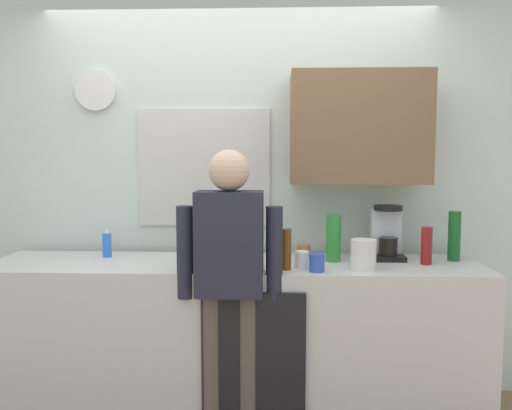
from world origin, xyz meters
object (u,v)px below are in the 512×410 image
at_px(bottle_green_wine, 454,236).
at_px(person_at_sink, 230,271).
at_px(cup_white_mug, 302,260).
at_px(cup_terracotta_mug, 303,252).
at_px(coffee_maker, 387,235).
at_px(dish_soap, 107,245).
at_px(bottle_olive_oil, 208,236).
at_px(storage_canister, 363,255).
at_px(bottle_red_vinegar, 427,246).
at_px(cup_blue_mug, 317,263).
at_px(bottle_amber_beer, 286,249).
at_px(bottle_clear_soda, 333,238).

relative_size(bottle_green_wine, person_at_sink, 0.19).
bearing_deg(cup_white_mug, cup_terracotta_mug, 85.28).
distance_m(coffee_maker, dish_soap, 1.73).
bearing_deg(cup_terracotta_mug, bottle_olive_oil, 173.19).
relative_size(storage_canister, person_at_sink, 0.11).
bearing_deg(bottle_red_vinegar, cup_blue_mug, -161.56).
height_order(bottle_green_wine, cup_blue_mug, bottle_green_wine).
height_order(coffee_maker, cup_blue_mug, coffee_maker).
bearing_deg(dish_soap, cup_white_mug, -12.56).
relative_size(cup_white_mug, dish_soap, 0.53).
relative_size(cup_terracotta_mug, dish_soap, 0.51).
distance_m(coffee_maker, cup_blue_mug, 0.60).
height_order(bottle_amber_beer, bottle_clear_soda, bottle_clear_soda).
relative_size(bottle_green_wine, cup_white_mug, 3.16).
bearing_deg(cup_terracotta_mug, bottle_clear_soda, -19.03).
xyz_separation_m(bottle_amber_beer, dish_soap, (-1.11, 0.32, -0.04)).
relative_size(cup_blue_mug, person_at_sink, 0.06).
xyz_separation_m(coffee_maker, bottle_olive_oil, (-1.11, 0.03, -0.02)).
bearing_deg(bottle_red_vinegar, bottle_clear_soda, 172.70).
height_order(bottle_green_wine, bottle_clear_soda, bottle_green_wine).
height_order(bottle_olive_oil, cup_terracotta_mug, bottle_olive_oil).
distance_m(bottle_olive_oil, bottle_green_wine, 1.50).
xyz_separation_m(bottle_red_vinegar, cup_blue_mug, (-0.65, -0.22, -0.06)).
height_order(coffee_maker, bottle_clear_soda, coffee_maker).
xyz_separation_m(cup_terracotta_mug, storage_canister, (0.32, -0.29, 0.04)).
bearing_deg(person_at_sink, dish_soap, 154.26).
height_order(coffee_maker, cup_white_mug, coffee_maker).
bearing_deg(coffee_maker, person_at_sink, -153.65).
bearing_deg(bottle_olive_oil, bottle_clear_soda, -9.67).
xyz_separation_m(cup_blue_mug, cup_terracotta_mug, (-0.06, 0.35, -0.00)).
distance_m(bottle_green_wine, cup_terracotta_mug, 0.91).
height_order(cup_white_mug, storage_canister, storage_canister).
xyz_separation_m(bottle_amber_beer, bottle_red_vinegar, (0.82, 0.17, -0.01)).
bearing_deg(bottle_green_wine, bottle_clear_soda, -175.89).
height_order(bottle_red_vinegar, cup_blue_mug, bottle_red_vinegar).
height_order(coffee_maker, bottle_amber_beer, coffee_maker).
height_order(bottle_olive_oil, bottle_amber_beer, bottle_olive_oil).
height_order(coffee_maker, cup_terracotta_mug, coffee_maker).
xyz_separation_m(bottle_amber_beer, bottle_clear_soda, (0.29, 0.24, 0.02)).
bearing_deg(cup_white_mug, bottle_clear_soda, 44.83).
relative_size(coffee_maker, bottle_amber_beer, 1.43).
relative_size(coffee_maker, bottle_green_wine, 1.10).
bearing_deg(bottle_clear_soda, dish_soap, 177.01).
bearing_deg(cup_terracotta_mug, bottle_green_wine, -0.49).
bearing_deg(person_at_sink, storage_canister, 12.62).
distance_m(bottle_amber_beer, cup_white_mug, 0.12).
height_order(bottle_red_vinegar, cup_white_mug, bottle_red_vinegar).
bearing_deg(dish_soap, person_at_sink, -28.27).
height_order(coffee_maker, person_at_sink, person_at_sink).
bearing_deg(bottle_clear_soda, cup_white_mug, -135.17).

